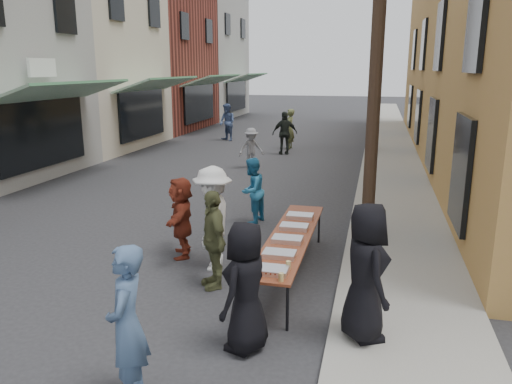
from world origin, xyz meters
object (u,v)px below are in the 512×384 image
at_px(serving_table, 290,238).
at_px(server, 366,272).
at_px(catering_tray_sausage, 271,270).
at_px(guest_front_c, 252,191).
at_px(utility_pole_far, 380,53).
at_px(utility_pole_near, 379,19).
at_px(guest_front_a, 246,287).
at_px(utility_pole_mid, 380,45).

xyz_separation_m(serving_table, server, (1.32, -1.96, 0.31)).
height_order(serving_table, server, server).
bearing_deg(catering_tray_sausage, guest_front_c, 107.39).
height_order(utility_pole_far, catering_tray_sausage, utility_pole_far).
bearing_deg(server, catering_tray_sausage, 52.90).
bearing_deg(guest_front_c, utility_pole_near, 89.43).
bearing_deg(serving_table, guest_front_a, -93.71).
bearing_deg(guest_front_c, guest_front_a, 28.26).
bearing_deg(server, guest_front_c, 5.38).
bearing_deg(utility_pole_near, catering_tray_sausage, -108.45).
relative_size(utility_pole_near, server, 4.87).
bearing_deg(catering_tray_sausage, utility_pole_mid, 85.40).
height_order(utility_pole_mid, serving_table, utility_pole_mid).
bearing_deg(serving_table, guest_front_c, 116.14).
bearing_deg(guest_front_c, server, 44.39).
relative_size(utility_pole_near, catering_tray_sausage, 18.00).
xyz_separation_m(guest_front_c, server, (2.75, -4.87, 0.24)).
xyz_separation_m(utility_pole_far, guest_front_c, (-2.70, -23.25, -3.72)).
xyz_separation_m(utility_pole_near, serving_table, (-1.27, -2.16, -3.79)).
bearing_deg(utility_pole_mid, utility_pole_far, 90.00).
height_order(utility_pole_far, guest_front_a, utility_pole_far).
xyz_separation_m(catering_tray_sausage, guest_front_c, (-1.43, 4.56, -0.01)).
height_order(utility_pole_near, serving_table, utility_pole_near).
height_order(guest_front_a, guest_front_c, guest_front_a).
distance_m(utility_pole_far, serving_table, 26.47).
bearing_deg(utility_pole_mid, serving_table, -95.13).
xyz_separation_m(serving_table, catering_tray_sausage, (0.00, -1.65, 0.08)).
relative_size(utility_pole_near, utility_pole_mid, 1.00).
distance_m(utility_pole_mid, guest_front_c, 12.15).
relative_size(serving_table, guest_front_a, 2.31).
bearing_deg(utility_pole_mid, guest_front_c, -103.49).
bearing_deg(utility_pole_far, server, -89.90).
distance_m(utility_pole_near, server, 5.39).
distance_m(utility_pole_near, guest_front_c, 4.66).
height_order(guest_front_c, server, server).
bearing_deg(guest_front_a, catering_tray_sausage, -174.86).
relative_size(utility_pole_mid, guest_front_c, 5.76).
xyz_separation_m(utility_pole_near, utility_pole_mid, (0.00, 12.00, 0.00)).
bearing_deg(serving_table, utility_pole_near, 59.54).
height_order(serving_table, guest_front_a, guest_front_a).
relative_size(catering_tray_sausage, guest_front_c, 0.32).
distance_m(utility_pole_near, serving_table, 4.54).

